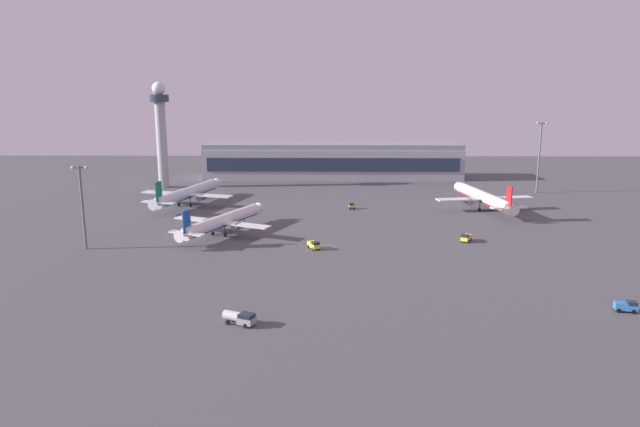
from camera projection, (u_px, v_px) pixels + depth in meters
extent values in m
plane|color=#4C4C51|center=(327.00, 247.00, 161.49)|extent=(416.00, 416.00, 0.00)
cube|color=#9EA3AD|center=(333.00, 163.00, 279.07)|extent=(120.53, 22.00, 14.00)
cube|color=#263347|center=(333.00, 165.00, 267.99)|extent=(115.71, 0.40, 6.16)
cube|color=gray|center=(333.00, 146.00, 277.30)|extent=(120.53, 19.80, 2.40)
cylinder|color=#A8A8B2|center=(162.00, 145.00, 250.32)|extent=(4.40, 4.40, 36.41)
cylinder|color=#2D3847|center=(159.00, 98.00, 246.06)|extent=(8.00, 8.00, 3.00)
sphere|color=silver|center=(159.00, 88.00, 245.19)|extent=(5.60, 5.60, 5.60)
cylinder|color=silver|center=(223.00, 221.00, 174.22)|extent=(18.33, 34.14, 3.78)
cone|color=silver|center=(257.00, 209.00, 191.08)|extent=(4.26, 3.66, 3.59)
cone|color=silver|center=(182.00, 236.00, 157.18)|extent=(4.25, 3.95, 3.40)
cube|color=silver|center=(221.00, 222.00, 173.38)|extent=(30.61, 16.85, 0.35)
cube|color=silver|center=(186.00, 233.00, 158.80)|extent=(10.95, 6.72, 0.35)
cube|color=#19479E|center=(187.00, 222.00, 158.41)|extent=(1.59, 3.02, 6.47)
cylinder|color=slate|center=(206.00, 223.00, 175.81)|extent=(3.48, 4.17, 2.19)
cylinder|color=slate|center=(237.00, 226.00, 171.25)|extent=(3.48, 4.17, 2.19)
cube|color=#19479E|center=(223.00, 224.00, 174.44)|extent=(16.79, 31.38, 0.36)
cylinder|color=#333338|center=(244.00, 219.00, 184.72)|extent=(0.28, 0.28, 3.53)
cylinder|color=black|center=(244.00, 224.00, 185.10)|extent=(0.82, 1.16, 1.09)
cylinder|color=#333338|center=(213.00, 228.00, 173.32)|extent=(0.28, 0.28, 3.53)
cylinder|color=black|center=(213.00, 233.00, 173.70)|extent=(0.82, 1.16, 1.09)
cylinder|color=#333338|center=(225.00, 229.00, 171.49)|extent=(0.28, 0.28, 3.53)
cylinder|color=black|center=(225.00, 235.00, 171.87)|extent=(0.82, 1.16, 1.09)
cylinder|color=silver|center=(483.00, 197.00, 208.19)|extent=(10.95, 39.47, 4.15)
cone|color=silver|center=(460.00, 187.00, 228.41)|extent=(4.34, 3.27, 3.95)
cone|color=silver|center=(512.00, 210.00, 187.76)|extent=(4.21, 3.67, 3.74)
cube|color=silver|center=(485.00, 198.00, 207.19)|extent=(35.20, 10.40, 0.38)
cube|color=silver|center=(509.00, 208.00, 189.72)|extent=(12.30, 4.68, 0.38)
cube|color=red|center=(509.00, 197.00, 189.31)|extent=(0.93, 3.50, 7.10)
cylinder|color=slate|center=(468.00, 201.00, 206.40)|extent=(3.05, 4.29, 2.40)
cylinder|color=slate|center=(500.00, 200.00, 208.31)|extent=(3.05, 4.29, 2.40)
cube|color=red|center=(483.00, 200.00, 208.44)|extent=(9.99, 36.30, 0.39)
cylinder|color=#333338|center=(469.00, 196.00, 220.74)|extent=(0.31, 0.31, 3.88)
cylinder|color=black|center=(468.00, 201.00, 221.16)|extent=(0.64, 1.26, 1.20)
cylinder|color=#333338|center=(480.00, 204.00, 205.60)|extent=(0.31, 0.31, 3.88)
cylinder|color=black|center=(480.00, 210.00, 206.02)|extent=(0.64, 1.26, 1.20)
cylinder|color=#333338|center=(493.00, 204.00, 206.36)|extent=(0.31, 0.31, 3.88)
cylinder|color=black|center=(492.00, 209.00, 206.78)|extent=(0.64, 1.26, 1.20)
cylinder|color=silver|center=(188.00, 193.00, 215.90)|extent=(15.45, 39.54, 4.22)
cone|color=silver|center=(215.00, 184.00, 235.78)|extent=(4.60, 3.70, 4.01)
cone|color=silver|center=(155.00, 204.00, 195.80)|extent=(4.53, 4.06, 3.80)
cube|color=silver|center=(186.00, 194.00, 214.91)|extent=(35.34, 14.39, 0.39)
cube|color=silver|center=(159.00, 202.00, 197.72)|extent=(12.47, 6.04, 0.39)
cube|color=#146B4C|center=(159.00, 192.00, 197.30)|extent=(1.33, 3.50, 7.22)
cylinder|color=slate|center=(172.00, 195.00, 216.85)|extent=(3.48, 4.53, 2.44)
cylinder|color=slate|center=(201.00, 197.00, 213.31)|extent=(3.48, 4.53, 2.44)
cube|color=#146B4C|center=(188.00, 196.00, 216.15)|extent=(14.13, 36.35, 0.40)
cylinder|color=#333338|center=(205.00, 192.00, 228.26)|extent=(0.31, 0.31, 3.94)
cylinder|color=black|center=(205.00, 197.00, 228.68)|extent=(0.77, 1.30, 1.22)
cylinder|color=#333338|center=(178.00, 199.00, 214.44)|extent=(0.31, 0.31, 3.94)
cylinder|color=black|center=(179.00, 205.00, 214.87)|extent=(0.77, 1.30, 1.22)
cylinder|color=#333338|center=(190.00, 200.00, 213.02)|extent=(0.31, 0.31, 3.94)
cylinder|color=black|center=(191.00, 205.00, 213.45)|extent=(0.77, 1.30, 1.22)
cube|color=yellow|center=(465.00, 239.00, 165.80)|extent=(2.79, 2.83, 1.10)
cube|color=#1E232D|center=(465.00, 236.00, 165.61)|extent=(2.53, 2.53, 0.70)
cube|color=yellow|center=(467.00, 237.00, 167.34)|extent=(2.88, 3.04, 1.40)
cylinder|color=black|center=(468.00, 241.00, 165.24)|extent=(0.72, 0.93, 0.90)
cylinder|color=black|center=(462.00, 241.00, 166.11)|extent=(0.72, 0.93, 0.90)
cylinder|color=black|center=(471.00, 239.00, 167.48)|extent=(0.72, 0.93, 0.90)
cylinder|color=black|center=(465.00, 238.00, 168.35)|extent=(0.72, 0.93, 0.90)
cube|color=yellow|center=(351.00, 206.00, 210.28)|extent=(1.99, 1.81, 0.90)
cube|color=#1E232D|center=(352.00, 204.00, 210.10)|extent=(1.82, 1.61, 0.70)
cylinder|color=black|center=(349.00, 207.00, 210.51)|extent=(0.41, 0.93, 0.90)
cylinder|color=black|center=(353.00, 207.00, 210.67)|extent=(0.41, 0.93, 0.90)
cylinder|color=black|center=(350.00, 209.00, 208.52)|extent=(0.41, 0.93, 0.90)
cylinder|color=black|center=(354.00, 209.00, 208.69)|extent=(0.41, 0.93, 0.90)
cube|color=yellow|center=(315.00, 246.00, 158.26)|extent=(2.76, 2.80, 1.10)
cube|color=#1E232D|center=(315.00, 243.00, 158.06)|extent=(2.50, 2.50, 0.70)
cube|color=yellow|center=(312.00, 244.00, 159.86)|extent=(2.83, 3.02, 1.40)
cylinder|color=black|center=(319.00, 248.00, 158.51)|extent=(0.69, 0.93, 0.90)
cylinder|color=black|center=(313.00, 249.00, 157.74)|extent=(0.69, 0.93, 0.90)
cylinder|color=black|center=(314.00, 246.00, 160.83)|extent=(0.69, 0.93, 0.90)
cylinder|color=black|center=(309.00, 246.00, 160.07)|extent=(0.69, 0.93, 0.90)
cube|color=#3372BF|center=(631.00, 307.00, 114.97)|extent=(2.48, 2.40, 1.10)
cube|color=#1E232D|center=(632.00, 303.00, 114.78)|extent=(2.20, 2.19, 0.70)
cube|color=#3372BF|center=(621.00, 306.00, 115.35)|extent=(2.75, 2.38, 1.40)
cylinder|color=black|center=(631.00, 309.00, 115.83)|extent=(0.94, 0.48, 0.90)
cylinder|color=black|center=(634.00, 312.00, 114.22)|extent=(0.94, 0.48, 0.90)
cylinder|color=black|center=(617.00, 307.00, 116.42)|extent=(0.94, 0.48, 0.90)
cylinder|color=black|center=(619.00, 311.00, 114.80)|extent=(0.94, 0.48, 0.90)
cube|color=gray|center=(247.00, 320.00, 108.50)|extent=(3.71, 3.41, 1.20)
cube|color=#1E232D|center=(246.00, 316.00, 108.30)|extent=(3.31, 3.09, 0.70)
cylinder|color=silver|center=(234.00, 316.00, 109.52)|extent=(4.57, 3.35, 1.80)
cylinder|color=black|center=(252.00, 322.00, 109.40)|extent=(0.94, 0.64, 0.90)
cylinder|color=black|center=(246.00, 326.00, 107.53)|extent=(0.94, 0.64, 0.90)
cylinder|color=black|center=(234.00, 318.00, 110.96)|extent=(0.94, 0.64, 0.90)
cylinder|color=black|center=(228.00, 322.00, 109.09)|extent=(0.94, 0.64, 0.90)
cylinder|color=slate|center=(83.00, 208.00, 156.83)|extent=(0.70, 0.70, 22.82)
cube|color=slate|center=(79.00, 168.00, 154.50)|extent=(4.80, 0.40, 0.40)
sphere|color=#F9EAB2|center=(72.00, 168.00, 154.52)|extent=(0.90, 0.90, 0.90)
sphere|color=#F9EAB2|center=(86.00, 168.00, 154.47)|extent=(0.90, 0.90, 0.90)
cylinder|color=slate|center=(539.00, 158.00, 238.95)|extent=(0.70, 0.70, 28.87)
cube|color=slate|center=(542.00, 123.00, 235.96)|extent=(4.80, 0.40, 0.40)
sphere|color=#F9EAB2|center=(537.00, 123.00, 235.98)|extent=(0.90, 0.90, 0.90)
sphere|color=#F9EAB2|center=(546.00, 123.00, 235.94)|extent=(0.90, 0.90, 0.90)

